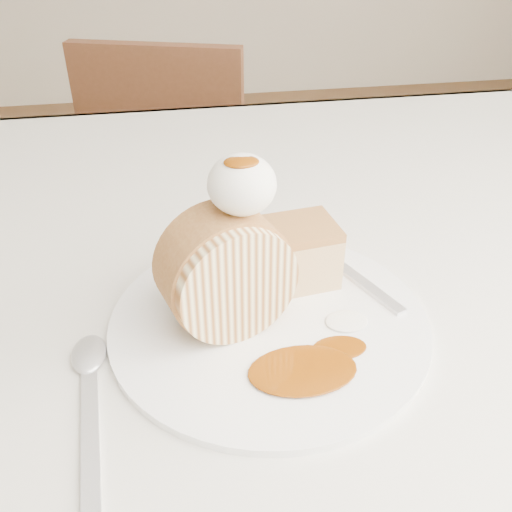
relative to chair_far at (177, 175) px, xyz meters
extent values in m
cube|color=silver|center=(0.08, -0.81, 0.28)|extent=(1.40, 0.90, 0.04)
cube|color=silver|center=(0.08, -0.36, 0.16)|extent=(1.40, 0.01, 0.28)
cube|color=brown|center=(0.02, 0.07, -0.07)|extent=(0.47, 0.47, 0.04)
cube|color=brown|center=(-0.03, -0.09, 0.14)|extent=(0.37, 0.15, 0.39)
cylinder|color=brown|center=(0.23, 0.18, -0.27)|extent=(0.03, 0.03, 0.37)
cylinder|color=brown|center=(-0.08, 0.27, -0.27)|extent=(0.03, 0.03, 0.37)
cylinder|color=brown|center=(0.13, -0.13, -0.27)|extent=(0.03, 0.03, 0.37)
cylinder|color=brown|center=(-0.18, -0.03, -0.27)|extent=(0.03, 0.03, 0.37)
cylinder|color=white|center=(0.06, -0.94, 0.30)|extent=(0.32, 0.32, 0.01)
cylinder|color=#FFEFB1|center=(0.02, -0.94, 0.36)|extent=(0.12, 0.09, 0.10)
cube|color=#A4733E|center=(0.10, -0.89, 0.33)|extent=(0.07, 0.07, 0.05)
ellipsoid|color=white|center=(0.03, -0.93, 0.43)|extent=(0.05, 0.05, 0.05)
ellipsoid|color=#733404|center=(0.03, -0.94, 0.46)|extent=(0.03, 0.02, 0.01)
cube|color=silver|center=(0.15, -0.90, 0.31)|extent=(0.09, 0.16, 0.00)
cube|color=silver|center=(-0.09, -1.05, 0.30)|extent=(0.04, 0.17, 0.00)
camera|label=1|loc=(-0.02, -1.32, 0.63)|focal=40.00mm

